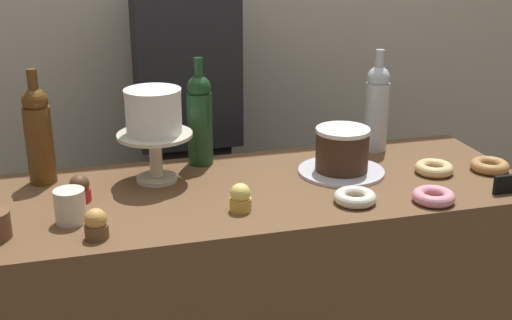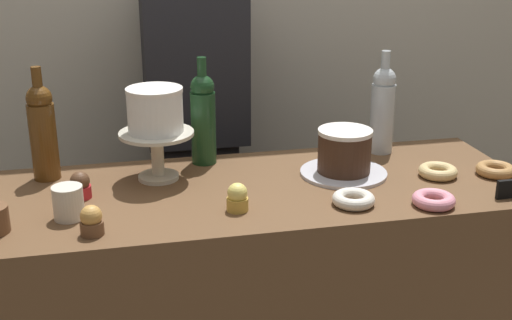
% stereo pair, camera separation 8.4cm
% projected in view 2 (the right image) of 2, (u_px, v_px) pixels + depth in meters
% --- Properties ---
extents(back_wall, '(6.00, 0.05, 2.60)m').
position_uv_depth(back_wall, '(207.00, 9.00, 2.53)').
color(back_wall, '#BCB7A8').
rests_on(back_wall, ground_plane).
extents(cake_stand_pedestal, '(0.21, 0.21, 0.14)m').
position_uv_depth(cake_stand_pedestal, '(157.00, 147.00, 1.89)').
color(cake_stand_pedestal, beige).
rests_on(cake_stand_pedestal, display_counter).
extents(white_layer_cake, '(0.16, 0.16, 0.13)m').
position_uv_depth(white_layer_cake, '(155.00, 110.00, 1.85)').
color(white_layer_cake, white).
rests_on(white_layer_cake, cake_stand_pedestal).
extents(silver_serving_platter, '(0.25, 0.25, 0.01)m').
position_uv_depth(silver_serving_platter, '(343.00, 173.00, 1.95)').
color(silver_serving_platter, silver).
rests_on(silver_serving_platter, display_counter).
extents(chocolate_round_cake, '(0.16, 0.16, 0.13)m').
position_uv_depth(chocolate_round_cake, '(344.00, 151.00, 1.93)').
color(chocolate_round_cake, '#3D2619').
rests_on(chocolate_round_cake, silver_serving_platter).
extents(wine_bottle_amber, '(0.08, 0.08, 0.33)m').
position_uv_depth(wine_bottle_amber, '(43.00, 130.00, 1.88)').
color(wine_bottle_amber, '#5B3814').
rests_on(wine_bottle_amber, display_counter).
extents(wine_bottle_clear, '(0.08, 0.08, 0.33)m').
position_uv_depth(wine_bottle_clear, '(383.00, 108.00, 2.10)').
color(wine_bottle_clear, '#B2BCC1').
rests_on(wine_bottle_clear, display_counter).
extents(wine_bottle_green, '(0.08, 0.08, 0.33)m').
position_uv_depth(wine_bottle_green, '(203.00, 117.00, 2.00)').
color(wine_bottle_green, '#193D1E').
rests_on(wine_bottle_green, display_counter).
extents(cupcake_lemon, '(0.06, 0.06, 0.07)m').
position_uv_depth(cupcake_lemon, '(237.00, 198.00, 1.70)').
color(cupcake_lemon, gold).
rests_on(cupcake_lemon, display_counter).
extents(cupcake_caramel, '(0.06, 0.06, 0.07)m').
position_uv_depth(cupcake_caramel, '(92.00, 221.00, 1.57)').
color(cupcake_caramel, brown).
rests_on(cupcake_caramel, display_counter).
extents(cupcake_chocolate, '(0.06, 0.06, 0.07)m').
position_uv_depth(cupcake_chocolate, '(80.00, 186.00, 1.78)').
color(cupcake_chocolate, red).
rests_on(cupcake_chocolate, display_counter).
extents(donut_glazed, '(0.11, 0.11, 0.03)m').
position_uv_depth(donut_glazed, '(438.00, 171.00, 1.93)').
color(donut_glazed, '#E0C17F').
rests_on(donut_glazed, display_counter).
extents(donut_pink, '(0.11, 0.11, 0.03)m').
position_uv_depth(donut_pink, '(434.00, 200.00, 1.74)').
color(donut_pink, pink).
rests_on(donut_pink, display_counter).
extents(donut_maple, '(0.11, 0.11, 0.03)m').
position_uv_depth(donut_maple, '(495.00, 170.00, 1.95)').
color(donut_maple, '#B27F47').
rests_on(donut_maple, display_counter).
extents(donut_sugar, '(0.11, 0.11, 0.03)m').
position_uv_depth(donut_sugar, '(353.00, 199.00, 1.74)').
color(donut_sugar, silver).
rests_on(donut_sugar, display_counter).
extents(price_sign_chalkboard, '(0.07, 0.01, 0.05)m').
position_uv_depth(price_sign_chalkboard, '(509.00, 189.00, 1.78)').
color(price_sign_chalkboard, black).
rests_on(price_sign_chalkboard, display_counter).
extents(coffee_cup_ceramic, '(0.08, 0.08, 0.08)m').
position_uv_depth(coffee_cup_ceramic, '(68.00, 202.00, 1.65)').
color(coffee_cup_ceramic, silver).
rests_on(coffee_cup_ceramic, display_counter).
extents(barista_figure, '(0.36, 0.22, 1.60)m').
position_uv_depth(barista_figure, '(197.00, 143.00, 2.47)').
color(barista_figure, black).
rests_on(barista_figure, ground_plane).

